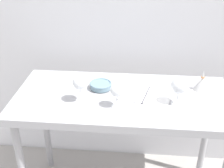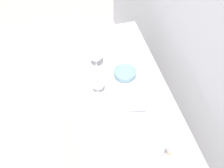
{
  "view_description": "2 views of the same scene",
  "coord_description": "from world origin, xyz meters",
  "px_view_note": "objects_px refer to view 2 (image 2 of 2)",
  "views": [
    {
      "loc": [
        0.07,
        -1.6,
        1.85
      ],
      "look_at": [
        -0.07,
        -0.03,
        1.0
      ],
      "focal_mm": 46.39,
      "sensor_mm": 36.0,
      "label": 1
    },
    {
      "loc": [
        1.25,
        -0.38,
        2.47
      ],
      "look_at": [
        -0.01,
        -0.05,
        1.01
      ],
      "focal_mm": 51.86,
      "sensor_mm": 36.0,
      "label": 2
    }
  ],
  "objects_px": {
    "wine_glass_near_left": "(96,55)",
    "wine_glass_near_right": "(124,129)",
    "decanter_funnel": "(168,157)",
    "tasting_bowl": "(125,73)",
    "wine_glass_near_center": "(98,84)",
    "tasting_sheet_upper": "(129,51)",
    "open_notebook": "(128,112)"
  },
  "relations": [
    {
      "from": "wine_glass_near_left",
      "to": "wine_glass_near_right",
      "type": "distance_m",
      "value": 0.59
    },
    {
      "from": "wine_glass_near_left",
      "to": "decanter_funnel",
      "type": "bearing_deg",
      "value": 15.32
    },
    {
      "from": "wine_glass_near_right",
      "to": "tasting_bowl",
      "type": "height_order",
      "value": "wine_glass_near_right"
    },
    {
      "from": "tasting_bowl",
      "to": "wine_glass_near_left",
      "type": "bearing_deg",
      "value": -121.96
    },
    {
      "from": "wine_glass_near_center",
      "to": "tasting_sheet_upper",
      "type": "xyz_separation_m",
      "value": [
        -0.34,
        0.31,
        -0.11
      ]
    },
    {
      "from": "wine_glass_near_left",
      "to": "tasting_bowl",
      "type": "bearing_deg",
      "value": 58.04
    },
    {
      "from": "tasting_bowl",
      "to": "decanter_funnel",
      "type": "distance_m",
      "value": 0.67
    },
    {
      "from": "wine_glass_near_center",
      "to": "tasting_sheet_upper",
      "type": "relative_size",
      "value": 0.62
    },
    {
      "from": "open_notebook",
      "to": "decanter_funnel",
      "type": "bearing_deg",
      "value": 30.93
    },
    {
      "from": "wine_glass_near_center",
      "to": "tasting_sheet_upper",
      "type": "distance_m",
      "value": 0.47
    },
    {
      "from": "tasting_sheet_upper",
      "to": "decanter_funnel",
      "type": "height_order",
      "value": "decanter_funnel"
    },
    {
      "from": "wine_glass_near_center",
      "to": "tasting_bowl",
      "type": "height_order",
      "value": "wine_glass_near_center"
    },
    {
      "from": "open_notebook",
      "to": "decanter_funnel",
      "type": "xyz_separation_m",
      "value": [
        0.37,
        0.11,
        0.04
      ]
    },
    {
      "from": "wine_glass_near_center",
      "to": "wine_glass_near_right",
      "type": "height_order",
      "value": "wine_glass_near_right"
    },
    {
      "from": "wine_glass_near_center",
      "to": "wine_glass_near_right",
      "type": "xyz_separation_m",
      "value": [
        0.36,
        0.06,
        0.02
      ]
    },
    {
      "from": "wine_glass_near_center",
      "to": "tasting_bowl",
      "type": "xyz_separation_m",
      "value": [
        -0.12,
        0.21,
        -0.08
      ]
    },
    {
      "from": "wine_glass_near_right",
      "to": "wine_glass_near_center",
      "type": "bearing_deg",
      "value": -170.67
    },
    {
      "from": "tasting_sheet_upper",
      "to": "wine_glass_near_right",
      "type": "bearing_deg",
      "value": -52.15
    },
    {
      "from": "wine_glass_near_center",
      "to": "tasting_bowl",
      "type": "distance_m",
      "value": 0.26
    },
    {
      "from": "wine_glass_near_right",
      "to": "decanter_funnel",
      "type": "height_order",
      "value": "wine_glass_near_right"
    },
    {
      "from": "wine_glass_near_left",
      "to": "open_notebook",
      "type": "bearing_deg",
      "value": 13.72
    },
    {
      "from": "decanter_funnel",
      "to": "wine_glass_near_left",
      "type": "bearing_deg",
      "value": -164.68
    },
    {
      "from": "wine_glass_near_left",
      "to": "decanter_funnel",
      "type": "xyz_separation_m",
      "value": [
        0.77,
        0.21,
        -0.08
      ]
    },
    {
      "from": "wine_glass_near_center",
      "to": "tasting_bowl",
      "type": "bearing_deg",
      "value": 120.27
    },
    {
      "from": "wine_glass_near_right",
      "to": "tasting_sheet_upper",
      "type": "height_order",
      "value": "wine_glass_near_right"
    },
    {
      "from": "wine_glass_near_right",
      "to": "decanter_funnel",
      "type": "relative_size",
      "value": 1.24
    },
    {
      "from": "wine_glass_near_left",
      "to": "tasting_sheet_upper",
      "type": "height_order",
      "value": "wine_glass_near_left"
    },
    {
      "from": "wine_glass_near_right",
      "to": "open_notebook",
      "type": "relative_size",
      "value": 0.51
    },
    {
      "from": "tasting_sheet_upper",
      "to": "tasting_bowl",
      "type": "height_order",
      "value": "tasting_bowl"
    },
    {
      "from": "wine_glass_near_center",
      "to": "decanter_funnel",
      "type": "relative_size",
      "value": 1.07
    },
    {
      "from": "tasting_bowl",
      "to": "tasting_sheet_upper",
      "type": "bearing_deg",
      "value": 156.47
    },
    {
      "from": "wine_glass_near_left",
      "to": "wine_glass_near_right",
      "type": "xyz_separation_m",
      "value": [
        0.59,
        0.02,
        -0.0
      ]
    }
  ]
}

